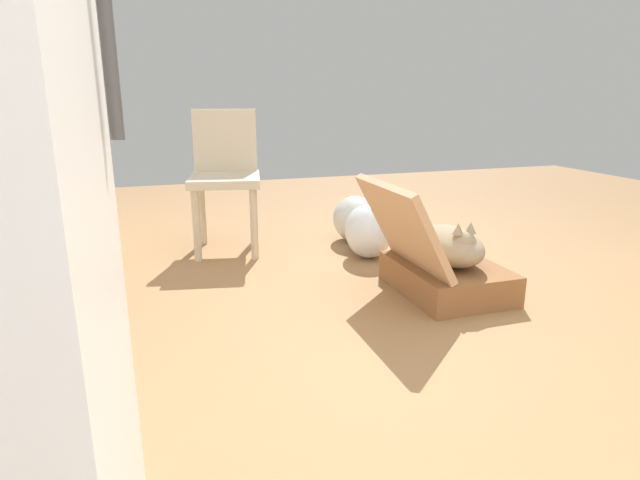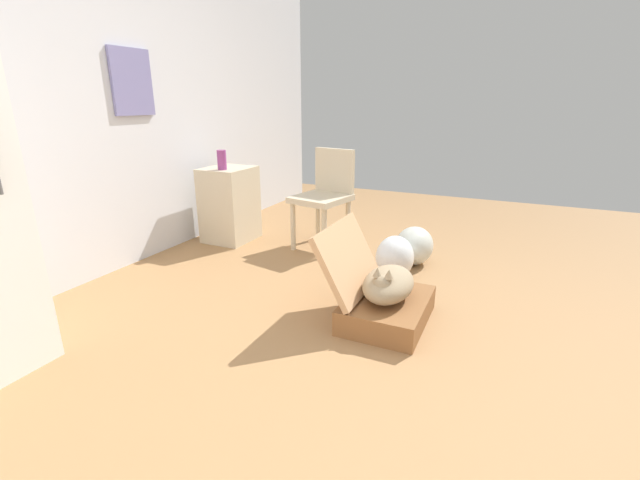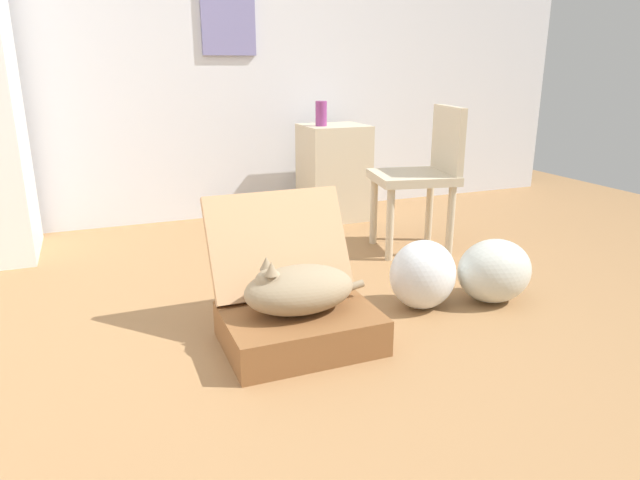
{
  "view_description": "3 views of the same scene",
  "coord_description": "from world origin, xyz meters",
  "px_view_note": "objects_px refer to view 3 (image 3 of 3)",
  "views": [
    {
      "loc": [
        -1.99,
        1.43,
        0.95
      ],
      "look_at": [
        0.38,
        0.65,
        0.25
      ],
      "focal_mm": 29.74,
      "sensor_mm": 36.0,
      "label": 1
    },
    {
      "loc": [
        -2.1,
        -0.52,
        1.26
      ],
      "look_at": [
        0.37,
        0.62,
        0.37
      ],
      "focal_mm": 24.13,
      "sensor_mm": 36.0,
      "label": 2
    },
    {
      "loc": [
        -0.55,
        -1.85,
        1.07
      ],
      "look_at": [
        0.42,
        0.55,
        0.27
      ],
      "focal_mm": 31.81,
      "sensor_mm": 36.0,
      "label": 3
    }
  ],
  "objects_px": {
    "plastic_bag_white": "(423,275)",
    "suitcase_base": "(300,328)",
    "plastic_bag_clear": "(494,271)",
    "chair": "(424,172)",
    "side_table": "(334,172)",
    "cat": "(297,289)",
    "vase_tall": "(321,114)"
  },
  "relations": [
    {
      "from": "cat",
      "to": "plastic_bag_white",
      "type": "relative_size",
      "value": 1.62
    },
    {
      "from": "cat",
      "to": "side_table",
      "type": "height_order",
      "value": "side_table"
    },
    {
      "from": "plastic_bag_clear",
      "to": "side_table",
      "type": "relative_size",
      "value": 0.53
    },
    {
      "from": "plastic_bag_clear",
      "to": "side_table",
      "type": "distance_m",
      "value": 1.71
    },
    {
      "from": "suitcase_base",
      "to": "plastic_bag_clear",
      "type": "bearing_deg",
      "value": 4.31
    },
    {
      "from": "cat",
      "to": "vase_tall",
      "type": "height_order",
      "value": "vase_tall"
    },
    {
      "from": "plastic_bag_clear",
      "to": "suitcase_base",
      "type": "bearing_deg",
      "value": -175.69
    },
    {
      "from": "suitcase_base",
      "to": "plastic_bag_clear",
      "type": "distance_m",
      "value": 1.01
    },
    {
      "from": "plastic_bag_white",
      "to": "vase_tall",
      "type": "height_order",
      "value": "vase_tall"
    },
    {
      "from": "plastic_bag_white",
      "to": "vase_tall",
      "type": "relative_size",
      "value": 1.91
    },
    {
      "from": "cat",
      "to": "plastic_bag_clear",
      "type": "bearing_deg",
      "value": 4.26
    },
    {
      "from": "plastic_bag_white",
      "to": "side_table",
      "type": "relative_size",
      "value": 0.48
    },
    {
      "from": "vase_tall",
      "to": "cat",
      "type": "bearing_deg",
      "value": -114.89
    },
    {
      "from": "chair",
      "to": "cat",
      "type": "bearing_deg",
      "value": -40.07
    },
    {
      "from": "suitcase_base",
      "to": "cat",
      "type": "bearing_deg",
      "value": 177.46
    },
    {
      "from": "plastic_bag_white",
      "to": "suitcase_base",
      "type": "bearing_deg",
      "value": -168.07
    },
    {
      "from": "cat",
      "to": "side_table",
      "type": "xyz_separation_m",
      "value": [
        0.92,
        1.77,
        0.1
      ]
    },
    {
      "from": "cat",
      "to": "chair",
      "type": "distance_m",
      "value": 1.45
    },
    {
      "from": "plastic_bag_white",
      "to": "chair",
      "type": "xyz_separation_m",
      "value": [
        0.46,
        0.76,
        0.31
      ]
    },
    {
      "from": "plastic_bag_white",
      "to": "vase_tall",
      "type": "bearing_deg",
      "value": 84.58
    },
    {
      "from": "suitcase_base",
      "to": "chair",
      "type": "bearing_deg",
      "value": 39.03
    },
    {
      "from": "cat",
      "to": "plastic_bag_white",
      "type": "distance_m",
      "value": 0.68
    },
    {
      "from": "suitcase_base",
      "to": "plastic_bag_white",
      "type": "distance_m",
      "value": 0.67
    },
    {
      "from": "suitcase_base",
      "to": "side_table",
      "type": "relative_size",
      "value": 0.89
    },
    {
      "from": "plastic_bag_clear",
      "to": "side_table",
      "type": "bearing_deg",
      "value": 93.03
    },
    {
      "from": "chair",
      "to": "plastic_bag_white",
      "type": "bearing_deg",
      "value": -20.0
    },
    {
      "from": "plastic_bag_clear",
      "to": "chair",
      "type": "distance_m",
      "value": 0.89
    },
    {
      "from": "chair",
      "to": "plastic_bag_clear",
      "type": "bearing_deg",
      "value": 3.72
    },
    {
      "from": "cat",
      "to": "plastic_bag_clear",
      "type": "distance_m",
      "value": 1.02
    },
    {
      "from": "cat",
      "to": "plastic_bag_clear",
      "type": "xyz_separation_m",
      "value": [
        1.01,
        0.08,
        -0.09
      ]
    },
    {
      "from": "cat",
      "to": "plastic_bag_white",
      "type": "height_order",
      "value": "cat"
    },
    {
      "from": "suitcase_base",
      "to": "vase_tall",
      "type": "bearing_deg",
      "value": 65.33
    }
  ]
}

